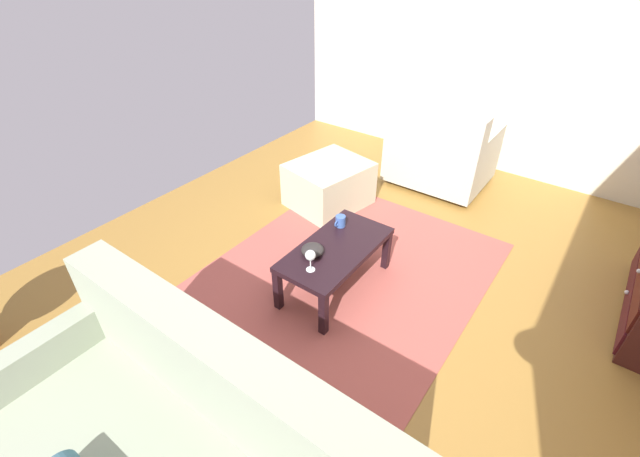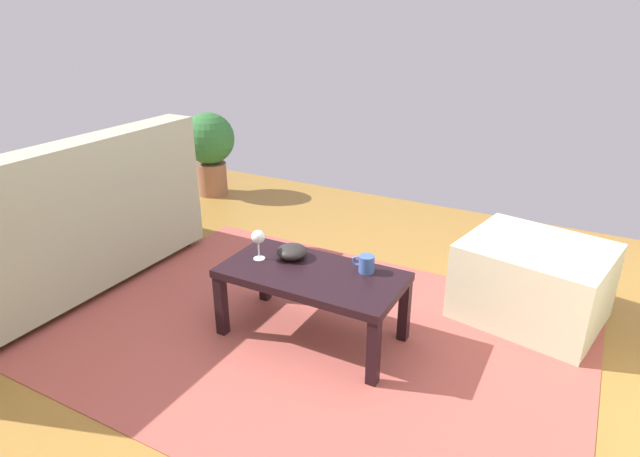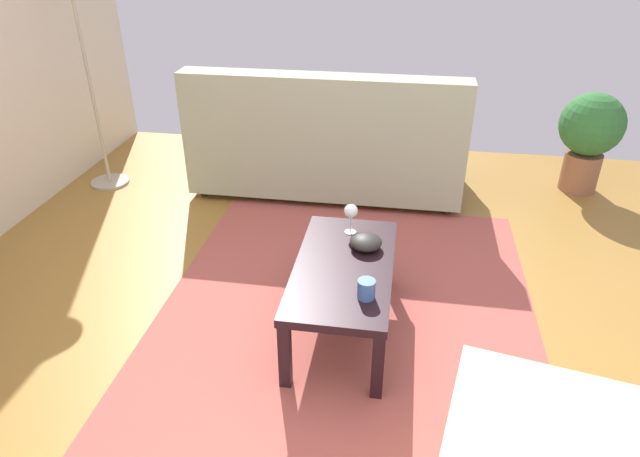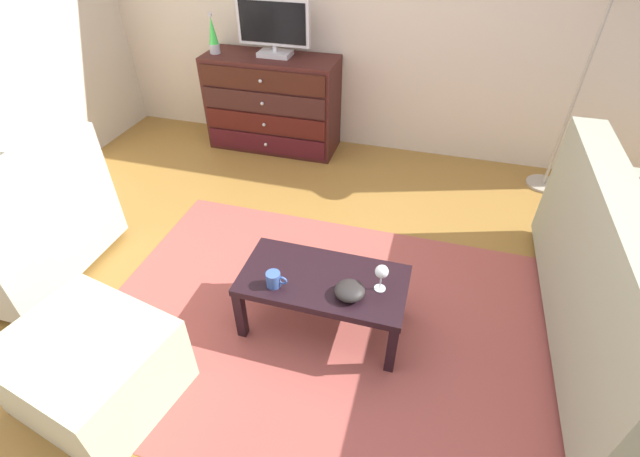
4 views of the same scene
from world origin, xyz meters
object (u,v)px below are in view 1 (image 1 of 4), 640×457
coffee_table (336,253)px  wine_glass (310,256)px  armchair (440,153)px  bowl_decorative (313,250)px  mug (340,221)px  ottoman (329,184)px

coffee_table → wine_glass: 0.35m
coffee_table → armchair: size_ratio=0.94×
coffee_table → armchair: bearing=-178.4°
wine_glass → bowl_decorative: 0.19m
bowl_decorative → coffee_table: bearing=152.1°
coffee_table → mug: bearing=-152.1°
mug → ottoman: size_ratio=0.16×
armchair → mug: bearing=-2.4°
mug → bowl_decorative: mug is taller
mug → wine_glass: bearing=13.4°
wine_glass → coffee_table: bearing=-179.1°
coffee_table → bowl_decorative: bowl_decorative is taller
wine_glass → ottoman: size_ratio=0.22×
mug → armchair: armchair is taller
armchair → ottoman: 1.21m
bowl_decorative → ottoman: size_ratio=0.22×
coffee_table → bowl_decorative: (0.16, -0.09, 0.09)m
mug → bowl_decorative: bearing=5.4°
mug → armchair: size_ratio=0.12×
mug → coffee_table: bearing=27.9°
ottoman → coffee_table: bearing=37.8°
wine_glass → bowl_decorative: bearing=-147.4°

